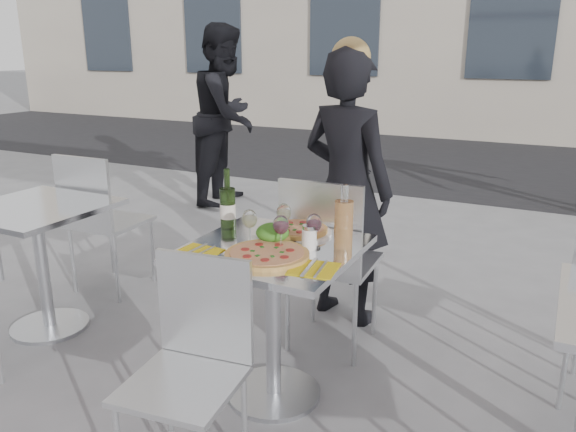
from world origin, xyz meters
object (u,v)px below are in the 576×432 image
at_px(chair_near, 193,353).
at_px(napkin_left, 196,252).
at_px(salad_plate, 273,234).
at_px(wine_bottle, 228,206).
at_px(main_table, 273,291).
at_px(wineglass_red_b, 314,224).
at_px(side_table_left, 39,242).
at_px(side_chair_lfar, 99,213).
at_px(chair_far, 327,252).
at_px(pizza_near, 267,254).
at_px(pedestrian_a, 226,116).
at_px(wineglass_white_b, 284,214).
at_px(wineglass_white_a, 250,220).
at_px(pizza_far, 298,231).
at_px(carafe, 344,224).
at_px(woman_diner, 347,189).
at_px(sugar_shaker, 309,237).
at_px(napkin_right, 314,268).
at_px(wineglass_red_a, 281,226).

relative_size(chair_near, napkin_left, 4.26).
xyz_separation_m(salad_plate, wine_bottle, (-0.28, 0.07, 0.08)).
bearing_deg(main_table, wineglass_red_b, 18.95).
bearing_deg(side_table_left, salad_plate, 2.13).
bearing_deg(side_chair_lfar, wineglass_red_b, 162.67).
relative_size(chair_far, pizza_near, 2.73).
bearing_deg(napkin_left, pedestrian_a, 123.27).
bearing_deg(chair_far, wine_bottle, 42.87).
relative_size(wineglass_white_b, wineglass_red_b, 1.00).
distance_m(wineglass_white_a, wineglass_red_b, 0.29).
relative_size(main_table, pizza_far, 2.36).
distance_m(wine_bottle, carafe, 0.61).
height_order(wine_bottle, wineglass_red_b, wine_bottle).
height_order(side_table_left, salad_plate, salad_plate).
xyz_separation_m(woman_diner, salad_plate, (-0.01, -0.90, -0.01)).
height_order(pizza_near, wineglass_red_b, wineglass_red_b).
relative_size(salad_plate, wineglass_white_a, 1.40).
height_order(chair_far, wineglass_white_b, chair_far).
bearing_deg(salad_plate, pedestrian_a, 126.05).
height_order(chair_far, woman_diner, woman_diner).
bearing_deg(pedestrian_a, chair_far, -146.12).
height_order(side_chair_lfar, carafe, carafe).
bearing_deg(chair_near, sugar_shaker, 65.44).
bearing_deg(main_table, wineglass_white_a, -175.26).
bearing_deg(wineglass_white_a, napkin_right, -21.76).
xyz_separation_m(wine_bottle, wineglass_white_b, (0.29, 0.02, -0.00)).
xyz_separation_m(chair_near, side_chair_lfar, (-1.53, 1.09, 0.06)).
bearing_deg(wine_bottle, wineglass_red_a, -22.81).
height_order(pedestrian_a, salad_plate, pedestrian_a).
relative_size(side_table_left, side_chair_lfar, 0.79).
xyz_separation_m(woman_diner, carafe, (0.31, -0.86, 0.07)).
xyz_separation_m(carafe, wineglass_red_a, (-0.24, -0.12, -0.01)).
relative_size(main_table, salad_plate, 3.41).
xyz_separation_m(wineglass_white_a, wineglass_red_a, (0.16, -0.02, 0.00)).
bearing_deg(salad_plate, chair_far, 79.47).
xyz_separation_m(main_table, pizza_far, (0.02, 0.21, 0.23)).
height_order(chair_near, salad_plate, chair_near).
relative_size(chair_far, chair_near, 1.13).
bearing_deg(pizza_near, chair_far, 88.61).
height_order(wineglass_white_b, napkin_left, wineglass_white_b).
height_order(main_table, salad_plate, salad_plate).
xyz_separation_m(salad_plate, sugar_shaker, (0.18, -0.01, 0.02)).
relative_size(pizza_far, salad_plate, 1.44).
bearing_deg(main_table, carafe, 17.20).
distance_m(wineglass_white_b, wineglass_red_b, 0.21).
bearing_deg(chair_far, main_table, 81.26).
bearing_deg(main_table, side_chair_lfar, 161.39).
relative_size(woman_diner, wineglass_red_b, 10.15).
bearing_deg(woman_diner, wine_bottle, 83.08).
xyz_separation_m(wineglass_white_a, wineglass_white_b, (0.09, 0.16, 0.00)).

